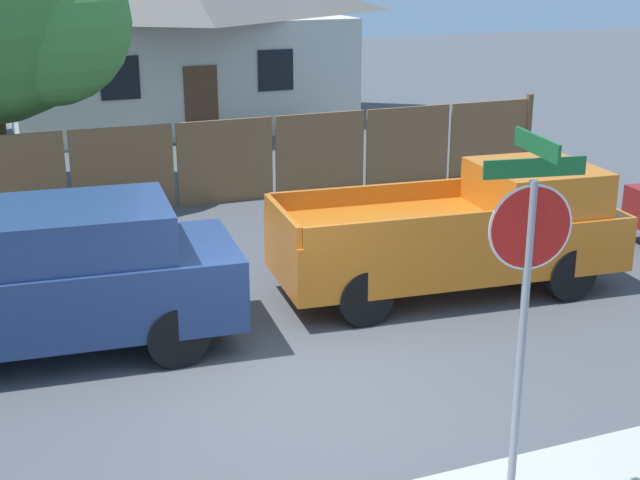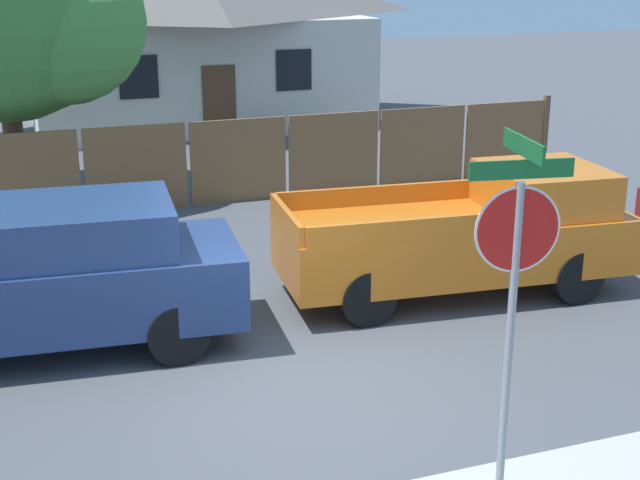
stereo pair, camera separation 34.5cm
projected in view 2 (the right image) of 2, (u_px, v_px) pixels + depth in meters
ground_plane at (304, 394)px, 10.23m from camera, size 80.00×80.00×0.00m
wooden_fence at (239, 161)px, 17.89m from camera, size 14.43×0.12×1.78m
house at (191, 31)px, 26.02m from camera, size 10.04×6.89×5.09m
oak_tree at (12, 0)px, 17.04m from camera, size 5.16×4.91×6.53m
red_suv at (50, 272)px, 11.13m from camera, size 4.82×2.34×1.90m
orange_pickup at (468, 234)px, 13.06m from camera, size 5.24×2.31×1.83m
stop_sign at (514, 277)px, 7.11m from camera, size 0.84×0.76×3.51m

